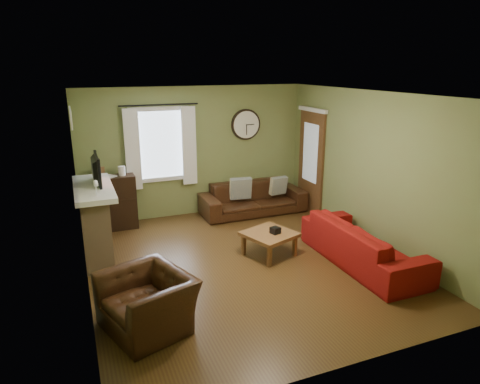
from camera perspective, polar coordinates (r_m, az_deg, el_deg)
name	(u,v)px	position (r m, az deg, el deg)	size (l,w,h in m)	color
floor	(244,263)	(6.80, 0.48, -9.50)	(4.60, 5.20, 0.00)	#452D14
ceiling	(244,94)	(6.12, 0.54, 12.92)	(4.60, 5.20, 0.00)	white
wall_left	(79,202)	(5.90, -20.65, -1.20)	(0.00, 5.20, 2.60)	olive
wall_right	(371,170)	(7.49, 17.02, 2.81)	(0.00, 5.20, 2.60)	olive
wall_back	(195,152)	(8.73, -6.02, 5.35)	(4.60, 0.00, 2.60)	olive
wall_front	(349,252)	(4.19, 14.27, -7.82)	(4.60, 0.00, 2.60)	olive
fireplace	(95,224)	(7.23, -18.78, -4.08)	(0.40, 1.40, 1.10)	tan
firebox	(109,237)	(7.32, -17.12, -5.75)	(0.04, 0.60, 0.55)	black
mantel	(93,189)	(7.05, -18.98, 0.44)	(0.58, 1.60, 0.08)	white
tv	(93,173)	(7.14, -19.06, 2.42)	(0.60, 0.08, 0.35)	black
tv_screen	(98,169)	(7.13, -18.46, 2.92)	(0.02, 0.62, 0.36)	#994C3F
medallion_left	(71,120)	(6.49, -21.58, 8.88)	(0.28, 0.28, 0.03)	white
medallion_mid	(71,118)	(6.84, -21.63, 9.22)	(0.28, 0.28, 0.03)	white
medallion_right	(70,115)	(7.19, -21.69, 9.52)	(0.28, 0.28, 0.03)	white
window_pane	(160,145)	(8.52, -10.58, 6.24)	(1.00, 0.02, 1.30)	silver
curtain_rod	(159,105)	(8.32, -10.72, 11.35)	(0.03, 0.03, 1.50)	black
curtain_left	(133,150)	(8.34, -14.13, 5.45)	(0.28, 0.04, 1.55)	white
curtain_right	(189,146)	(8.55, -6.79, 6.11)	(0.28, 0.04, 1.55)	white
wall_clock	(246,125)	(8.96, 0.83, 8.97)	(0.64, 0.06, 0.64)	white
door	(311,162)	(9.01, 9.45, 3.93)	(0.05, 0.90, 2.10)	brown
bookshelf	(113,203)	(8.35, -16.64, -1.40)	(0.86, 0.37, 1.02)	black
book	(106,181)	(8.13, -17.44, 1.37)	(0.18, 0.24, 0.02)	brown
sofa_brown	(253,198)	(8.93, 1.73, -0.83)	(2.17, 0.85, 0.63)	black
pillow_left	(278,186)	(9.03, 5.14, 0.86)	(0.37, 0.11, 0.37)	gray
pillow_right	(241,188)	(8.79, 0.08, 0.48)	(0.44, 0.13, 0.44)	gray
sofa_red	(363,243)	(6.95, 16.05, -6.61)	(2.27, 0.89, 0.66)	maroon
armchair	(147,302)	(5.28, -12.25, -14.13)	(1.02, 0.89, 0.67)	black
coffee_table	(269,244)	(7.03, 3.91, -6.90)	(0.73, 0.73, 0.39)	brown
tissue_box	(275,233)	(6.92, 4.72, -5.45)	(0.13, 0.13, 0.10)	black
wine_glass_a	(96,189)	(6.48, -18.61, 0.37)	(0.07, 0.07, 0.20)	white
wine_glass_b	(96,187)	(6.62, -18.70, 0.68)	(0.07, 0.07, 0.20)	white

